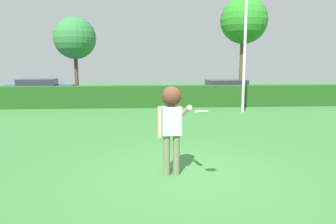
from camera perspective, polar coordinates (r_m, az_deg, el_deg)
The scene contains 9 objects.
ground_plane at distance 6.69m, azimuth 3.21°, elevation -11.19°, with size 60.00×60.00×0.00m, color #387637.
person at distance 6.41m, azimuth 0.64°, elevation -0.87°, with size 0.61×0.76×1.82m.
frisbee at distance 5.63m, azimuth 5.98°, elevation 0.01°, with size 0.24×0.24×0.10m.
lamppost at distance 14.93m, azimuth 13.49°, elevation 11.26°, with size 0.24×0.24×5.33m.
hedge_row at distance 16.55m, azimuth -1.22°, elevation 2.80°, with size 24.72×0.90×1.08m, color #204C19.
parked_car_blue at distance 21.64m, azimuth -22.11°, elevation 3.99°, with size 4.29×2.00×1.25m.
parked_car_green at distance 19.38m, azimuth 10.27°, elevation 4.00°, with size 4.32×2.08×1.25m.
willow_tree at distance 22.35m, azimuth -16.21°, elevation 12.47°, with size 2.74×2.74×5.21m.
birch_tree at distance 22.70m, azimuth 13.32°, elevation 15.46°, with size 3.13×3.13×6.60m.
Camera 1 is at (-0.81, -6.23, 2.30)m, focal length 34.33 mm.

